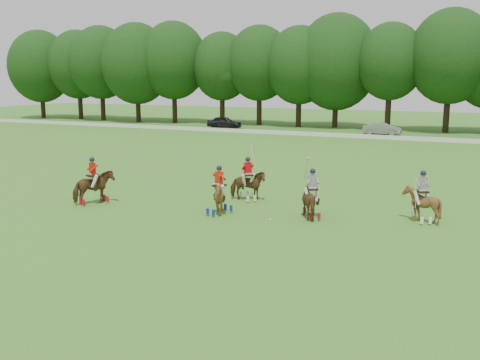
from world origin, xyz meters
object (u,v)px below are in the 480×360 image
at_px(polo_red_b, 248,185).
at_px(polo_red_a, 93,187).
at_px(car_mid, 382,129).
at_px(polo_stripe_a, 312,200).
at_px(polo_stripe_b, 421,204).
at_px(car_left, 225,122).
at_px(polo_ball, 270,220).
at_px(polo_red_c, 219,197).

bearing_deg(polo_red_b, polo_red_a, -149.00).
distance_m(car_mid, polo_stripe_a, 38.79).
bearing_deg(polo_stripe_b, polo_red_a, -167.67).
bearing_deg(car_left, polo_ball, -158.60).
relative_size(polo_stripe_a, polo_stripe_b, 1.22).
bearing_deg(polo_red_a, polo_ball, 4.52).
bearing_deg(polo_red_b, car_mid, 89.66).
height_order(car_mid, polo_stripe_a, polo_stripe_a).
relative_size(polo_red_a, polo_red_b, 0.85).
height_order(polo_red_b, polo_stripe_b, polo_red_b).
bearing_deg(polo_red_b, polo_stripe_b, -4.41).
bearing_deg(polo_red_c, polo_stripe_b, 16.51).
distance_m(polo_stripe_b, polo_ball, 6.69).
xyz_separation_m(polo_red_a, polo_red_b, (6.71, 4.03, -0.06)).
xyz_separation_m(polo_red_b, polo_red_c, (0.00, -3.23, 0.02)).
relative_size(polo_red_c, polo_stripe_b, 1.00).
distance_m(polo_red_a, polo_stripe_b, 15.73).
xyz_separation_m(car_left, polo_red_b, (19.63, -36.58, 0.06)).
bearing_deg(polo_red_c, polo_red_a, -173.25).
relative_size(polo_stripe_a, polo_ball, 31.19).
bearing_deg(polo_red_a, car_left, 107.66).
bearing_deg(car_left, polo_stripe_b, -150.48).
relative_size(car_left, polo_red_b, 1.57).
xyz_separation_m(polo_red_c, polo_stripe_b, (8.66, 2.57, -0.00)).
xyz_separation_m(polo_stripe_a, polo_stripe_b, (4.58, 1.34, 0.01)).
distance_m(polo_red_a, polo_ball, 9.34).
distance_m(polo_red_c, polo_stripe_a, 4.26).
xyz_separation_m(car_mid, polo_red_c, (-0.22, -39.82, 0.14)).
xyz_separation_m(car_left, polo_stripe_b, (28.30, -37.25, 0.07)).
relative_size(polo_red_b, polo_stripe_b, 1.22).
bearing_deg(car_mid, car_left, 89.36).
relative_size(polo_red_b, polo_stripe_a, 1.00).
xyz_separation_m(car_left, polo_ball, (22.20, -39.88, -0.71)).
distance_m(car_mid, polo_stripe_b, 38.20).
bearing_deg(polo_stripe_b, car_mid, 102.77).
relative_size(car_left, car_mid, 1.05).
bearing_deg(car_left, polo_stripe_a, -156.13).
height_order(car_left, car_mid, car_left).
relative_size(car_mid, polo_red_c, 1.82).
height_order(car_left, polo_stripe_a, polo_stripe_a).
distance_m(car_left, polo_stripe_b, 46.78).
relative_size(car_mid, polo_red_a, 1.76).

